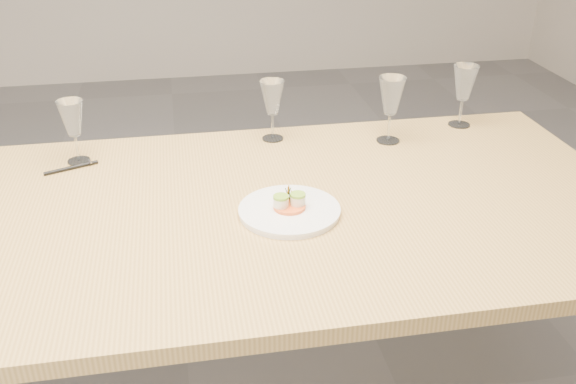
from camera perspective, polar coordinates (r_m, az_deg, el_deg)
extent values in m
cube|color=tan|center=(1.62, -10.38, -2.38)|extent=(2.40, 1.00, 0.04)
cylinder|color=tan|center=(2.40, 17.47, -3.00)|extent=(0.07, 0.07, 0.71)
cylinder|color=white|center=(1.57, 0.13, -1.72)|extent=(0.25, 0.25, 0.01)
cylinder|color=white|center=(1.57, 0.13, -1.53)|extent=(0.25, 0.25, 0.01)
cylinder|color=orange|center=(1.57, 0.13, -1.34)|extent=(0.08, 0.08, 0.01)
cylinder|color=beige|center=(1.56, -0.63, -0.90)|extent=(0.04, 0.04, 0.02)
cylinder|color=beige|center=(1.57, 0.88, -0.71)|extent=(0.04, 0.04, 0.02)
cylinder|color=#8EBA33|center=(1.55, -0.63, -0.43)|extent=(0.04, 0.04, 0.01)
cylinder|color=#8EBA33|center=(1.56, 0.89, -0.24)|extent=(0.04, 0.04, 0.01)
cylinder|color=#CECF6E|center=(1.55, 2.17, -2.03)|extent=(0.04, 0.04, 0.00)
cylinder|color=black|center=(1.90, -18.71, 2.05)|extent=(0.14, 0.07, 0.01)
cube|color=silver|center=(1.91, -17.20, 2.61)|extent=(0.01, 0.03, 0.00)
cylinder|color=white|center=(1.94, -18.08, 2.66)|extent=(0.06, 0.06, 0.00)
cylinder|color=white|center=(1.93, -18.26, 3.76)|extent=(0.01, 0.01, 0.08)
cone|color=white|center=(1.90, -18.66, 6.24)|extent=(0.07, 0.07, 0.10)
cylinder|color=white|center=(2.00, -1.37, 4.79)|extent=(0.07, 0.07, 0.00)
cylinder|color=white|center=(1.98, -1.38, 5.90)|extent=(0.01, 0.01, 0.08)
cone|color=white|center=(1.95, -1.41, 8.40)|extent=(0.08, 0.08, 0.10)
cylinder|color=white|center=(2.01, 8.87, 4.55)|extent=(0.07, 0.07, 0.00)
cylinder|color=white|center=(1.99, 8.96, 5.75)|extent=(0.01, 0.01, 0.09)
cone|color=white|center=(1.96, 9.17, 8.46)|extent=(0.08, 0.08, 0.11)
cylinder|color=white|center=(2.18, 14.96, 5.81)|extent=(0.07, 0.07, 0.00)
cylinder|color=white|center=(2.16, 15.10, 6.91)|extent=(0.01, 0.01, 0.09)
cone|color=white|center=(2.13, 15.42, 9.37)|extent=(0.08, 0.08, 0.11)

